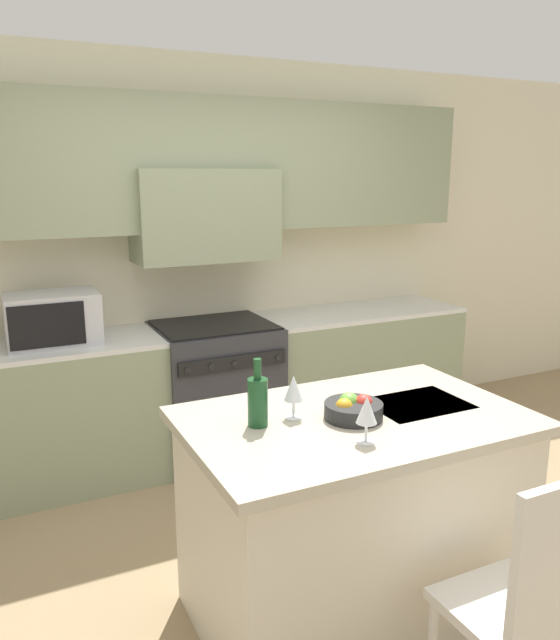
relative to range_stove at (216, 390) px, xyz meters
The scene contains 11 objects.
ground_plane 1.66m from the range_stove, 90.00° to the right, with size 10.00×10.00×0.00m, color #997F5B.
back_cabinetry 1.17m from the range_stove, 90.00° to the left, with size 10.00×0.46×2.70m.
back_counter 0.02m from the range_stove, 90.00° to the left, with size 3.87×0.62×0.92m.
range_stove is the anchor object (origin of this frame).
microwave 1.18m from the range_stove, behind, with size 0.53×0.37×0.31m.
kitchen_island 1.79m from the range_stove, 90.77° to the right, with size 1.43×0.91×0.93m.
island_chair 2.61m from the range_stove, 86.66° to the right, with size 0.42×0.40×1.02m.
wine_bottle 1.85m from the range_stove, 104.27° to the right, with size 0.08×0.08×0.28m.
wine_glass_near 2.12m from the range_stove, 93.84° to the right, with size 0.08×0.08×0.18m.
wine_glass_far 1.82m from the range_stove, 99.07° to the right, with size 0.08×0.08×0.18m.
fruit_bowl 1.88m from the range_stove, 91.53° to the right, with size 0.24×0.24×0.10m.
Camera 1 is at (-1.37, -2.26, 1.92)m, focal length 35.00 mm.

